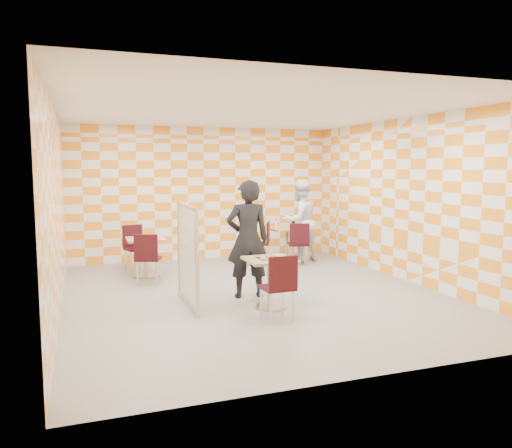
% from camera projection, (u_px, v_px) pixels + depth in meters
% --- Properties ---
extents(room_shell, '(7.00, 7.00, 7.00)m').
position_uv_depth(room_shell, '(244.00, 202.00, 8.63)').
color(room_shell, '#989892').
rests_on(room_shell, ground).
extents(main_table, '(0.70, 0.70, 0.75)m').
position_uv_depth(main_table, '(270.00, 274.00, 7.43)').
color(main_table, tan).
rests_on(main_table, ground).
extents(second_table, '(0.70, 0.70, 0.75)m').
position_uv_depth(second_table, '(287.00, 239.00, 11.17)').
color(second_table, tan).
rests_on(second_table, ground).
extents(empty_table, '(0.70, 0.70, 0.75)m').
position_uv_depth(empty_table, '(146.00, 250.00, 9.57)').
color(empty_table, tan).
rests_on(empty_table, ground).
extents(chair_main_front, '(0.44, 0.45, 0.92)m').
position_uv_depth(chair_main_front, '(280.00, 282.00, 6.76)').
color(chair_main_front, black).
rests_on(chair_main_front, ground).
extents(chair_second_front, '(0.51, 0.52, 0.92)m').
position_uv_depth(chair_second_front, '(299.00, 240.00, 10.64)').
color(chair_second_front, black).
rests_on(chair_second_front, ground).
extents(chair_second_side, '(0.57, 0.56, 0.92)m').
position_uv_depth(chair_second_side, '(263.00, 239.00, 10.83)').
color(chair_second_side, black).
rests_on(chair_second_side, ground).
extents(chair_empty_near, '(0.54, 0.54, 0.92)m').
position_uv_depth(chair_empty_near, '(147.00, 255.00, 8.91)').
color(chair_empty_near, black).
rests_on(chair_empty_near, ground).
extents(chair_empty_far, '(0.52, 0.53, 0.92)m').
position_uv_depth(chair_empty_far, '(135.00, 244.00, 10.17)').
color(chair_empty_far, black).
rests_on(chair_empty_far, ground).
extents(partition, '(0.08, 1.38, 1.55)m').
position_uv_depth(partition, '(188.00, 255.00, 7.48)').
color(partition, white).
rests_on(partition, ground).
extents(man_dark, '(0.75, 0.54, 1.90)m').
position_uv_depth(man_dark, '(248.00, 239.00, 8.01)').
color(man_dark, black).
rests_on(man_dark, ground).
extents(man_white, '(1.02, 0.88, 1.83)m').
position_uv_depth(man_white, '(300.00, 221.00, 11.04)').
color(man_white, white).
rests_on(man_white, ground).
extents(pizza_on_foil, '(0.40, 0.40, 0.04)m').
position_uv_depth(pizza_on_foil, '(270.00, 258.00, 7.39)').
color(pizza_on_foil, silver).
rests_on(pizza_on_foil, main_table).
extents(sport_bottle, '(0.06, 0.06, 0.20)m').
position_uv_depth(sport_bottle, '(276.00, 224.00, 11.20)').
color(sport_bottle, white).
rests_on(sport_bottle, second_table).
extents(soda_bottle, '(0.07, 0.07, 0.23)m').
position_uv_depth(soda_bottle, '(293.00, 223.00, 11.18)').
color(soda_bottle, black).
rests_on(soda_bottle, second_table).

